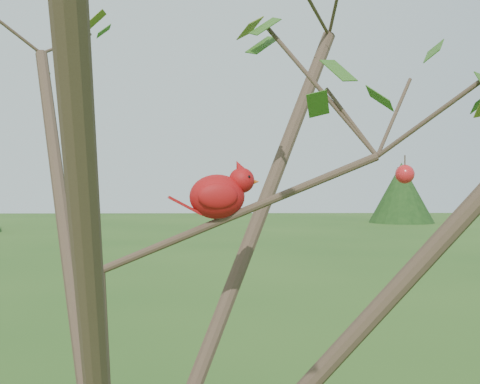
{
  "coord_description": "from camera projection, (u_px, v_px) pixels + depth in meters",
  "views": [
    {
      "loc": [
        0.23,
        -1.21,
        2.15
      ],
      "look_at": [
        0.26,
        0.09,
        2.12
      ],
      "focal_mm": 45.0,
      "sensor_mm": 36.0,
      "label": 1
    }
  ],
  "objects": [
    {
      "name": "crabapple_tree",
      "position": [
        121.0,
        194.0,
        1.18
      ],
      "size": [
        2.35,
        2.05,
        2.95
      ],
      "color": "#3D2B21",
      "rests_on": "ground"
    },
    {
      "name": "distant_trees",
      "position": [
        175.0,
        198.0,
        26.32
      ],
      "size": [
        38.25,
        11.6,
        3.16
      ],
      "color": "#3D2B21",
      "rests_on": "ground"
    },
    {
      "name": "cardinal",
      "position": [
        220.0,
        194.0,
        1.29
      ],
      "size": [
        0.2,
        0.11,
        0.14
      ],
      "rotation": [
        0.0,
        0.0,
        0.18
      ],
      "color": "#B6130F",
      "rests_on": "ground"
    }
  ]
}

